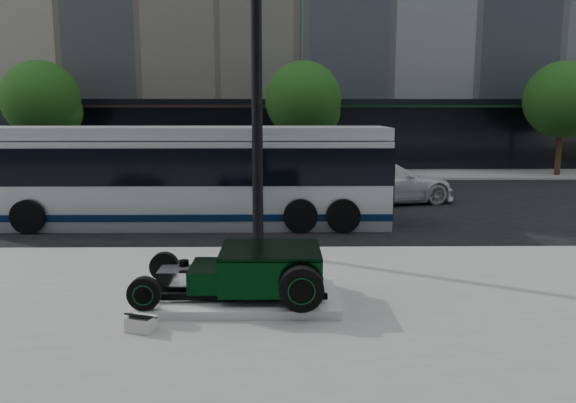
{
  "coord_description": "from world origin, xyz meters",
  "views": [
    {
      "loc": [
        -0.14,
        -15.32,
        3.44
      ],
      "look_at": [
        0.04,
        -1.74,
        1.2
      ],
      "focal_mm": 35.0,
      "sensor_mm": 36.0,
      "label": 1
    }
  ],
  "objects_px": {
    "lamppost": "(257,88)",
    "transit_bus": "(186,175)",
    "white_sedan": "(383,182)",
    "hot_rod": "(258,270)"
  },
  "relations": [
    {
      "from": "hot_rod",
      "to": "transit_bus",
      "type": "xyz_separation_m",
      "value": [
        -2.44,
        7.38,
        0.79
      ]
    },
    {
      "from": "lamppost",
      "to": "white_sedan",
      "type": "relative_size",
      "value": 1.52
    },
    {
      "from": "lamppost",
      "to": "transit_bus",
      "type": "height_order",
      "value": "lamppost"
    },
    {
      "from": "lamppost",
      "to": "white_sedan",
      "type": "xyz_separation_m",
      "value": [
        4.3,
        7.62,
        -3.13
      ]
    },
    {
      "from": "lamppost",
      "to": "white_sedan",
      "type": "distance_m",
      "value": 9.29
    },
    {
      "from": "transit_bus",
      "to": "white_sedan",
      "type": "relative_size",
      "value": 2.25
    },
    {
      "from": "hot_rod",
      "to": "lamppost",
      "type": "height_order",
      "value": "lamppost"
    },
    {
      "from": "lamppost",
      "to": "transit_bus",
      "type": "distance_m",
      "value": 5.15
    },
    {
      "from": "transit_bus",
      "to": "white_sedan",
      "type": "height_order",
      "value": "transit_bus"
    },
    {
      "from": "hot_rod",
      "to": "white_sedan",
      "type": "xyz_separation_m",
      "value": [
        4.16,
        11.07,
        0.08
      ]
    }
  ]
}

